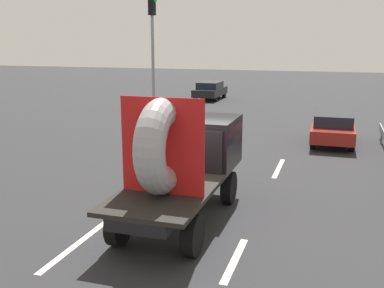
% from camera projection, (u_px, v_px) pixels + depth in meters
% --- Properties ---
extents(ground_plane, '(120.00, 120.00, 0.00)m').
position_uv_depth(ground_plane, '(182.00, 214.00, 11.74)').
color(ground_plane, '#28282B').
extents(flatbed_truck, '(2.02, 5.28, 3.23)m').
position_uv_depth(flatbed_truck, '(187.00, 153.00, 11.38)').
color(flatbed_truck, black).
rests_on(flatbed_truck, ground_plane).
extents(distant_sedan, '(1.77, 4.12, 1.34)m').
position_uv_depth(distant_sedan, '(333.00, 127.00, 19.69)').
color(distant_sedan, black).
rests_on(distant_sedan, ground_plane).
extents(traffic_light, '(0.42, 0.36, 6.60)m').
position_uv_depth(traffic_light, '(153.00, 44.00, 23.70)').
color(traffic_light, gray).
rests_on(traffic_light, ground_plane).
extents(lane_dash_left_near, '(0.16, 2.84, 0.01)m').
position_uv_depth(lane_dash_left_near, '(77.00, 244.00, 9.97)').
color(lane_dash_left_near, beige).
rests_on(lane_dash_left_near, ground_plane).
extents(lane_dash_left_far, '(0.16, 2.94, 0.01)m').
position_uv_depth(lane_dash_left_far, '(187.00, 159.00, 17.21)').
color(lane_dash_left_far, beige).
rests_on(lane_dash_left_far, ground_plane).
extents(lane_dash_right_near, '(0.16, 2.04, 0.01)m').
position_uv_depth(lane_dash_right_near, '(235.00, 260.00, 9.25)').
color(lane_dash_right_near, beige).
rests_on(lane_dash_right_near, ground_plane).
extents(lane_dash_right_far, '(0.16, 2.52, 0.01)m').
position_uv_depth(lane_dash_right_far, '(279.00, 168.00, 15.94)').
color(lane_dash_right_far, beige).
rests_on(lane_dash_right_far, ground_plane).
extents(oncoming_car, '(1.78, 4.15, 1.35)m').
position_uv_depth(oncoming_car, '(210.00, 90.00, 34.82)').
color(oncoming_car, black).
rests_on(oncoming_car, ground_plane).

